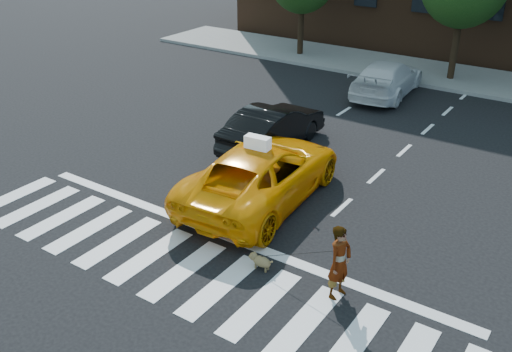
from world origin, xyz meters
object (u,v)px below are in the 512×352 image
at_px(woman, 340,262).
at_px(dog, 260,261).
at_px(white_suv, 387,78).
at_px(taxi, 262,173).
at_px(black_sedan, 273,127).

xyz_separation_m(woman, dog, (-1.81, -0.11, -0.60)).
bearing_deg(white_suv, taxi, 89.13).
bearing_deg(black_sedan, white_suv, -96.73).
distance_m(black_sedan, woman, 7.59).
bearing_deg(taxi, white_suv, -90.57).
xyz_separation_m(black_sedan, woman, (5.14, -5.58, 0.11)).
distance_m(taxi, dog, 3.21).
distance_m(taxi, black_sedan, 3.44).
relative_size(woman, dog, 2.63).
height_order(woman, dog, woman).
bearing_deg(dog, white_suv, 98.49).
xyz_separation_m(white_suv, woman, (4.23, -12.63, 0.11)).
bearing_deg(black_sedan, woman, 133.20).
xyz_separation_m(taxi, dog, (1.72, -2.65, -0.57)).
bearing_deg(white_suv, woman, 103.67).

